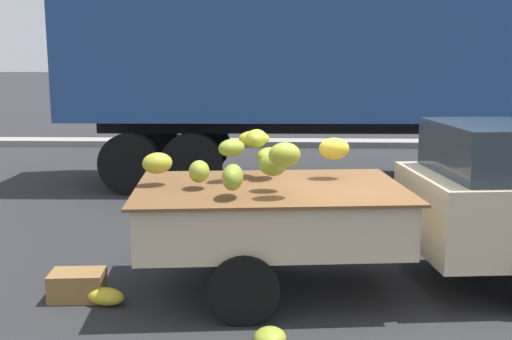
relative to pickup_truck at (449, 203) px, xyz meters
name	(u,v)px	position (x,y,z in m)	size (l,w,h in m)	color
ground	(380,286)	(-0.69, -0.07, -0.88)	(220.00, 220.00, 0.00)	#28282B
curb_strip	(316,143)	(-0.69, 10.41, -0.80)	(80.00, 0.80, 0.16)	gray
pickup_truck	(449,203)	(0.00, 0.00, 0.00)	(4.86, 2.18, 1.70)	#CCB793
semi_trailer	(385,48)	(0.26, 5.53, 1.66)	(12.04, 2.78, 3.95)	navy
fallen_banana_bunch_near_tailgate	(106,296)	(-3.42, -0.65, -0.80)	(0.38, 0.21, 0.17)	gold
fallen_banana_bunch_by_wheel	(270,338)	(-1.83, -1.48, -0.80)	(0.30, 0.27, 0.16)	#94A32D
produce_crate	(77,285)	(-3.74, -0.50, -0.75)	(0.52, 0.36, 0.27)	olive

